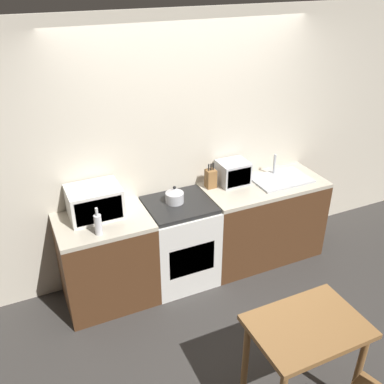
# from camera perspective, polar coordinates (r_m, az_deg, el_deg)

# --- Properties ---
(ground_plane) EXTENTS (16.00, 16.00, 0.00)m
(ground_plane) POSITION_cam_1_polar(r_m,az_deg,el_deg) (4.24, 5.12, -15.73)
(ground_plane) COLOR #33302D
(wall_back) EXTENTS (10.00, 0.06, 2.60)m
(wall_back) POSITION_cam_1_polar(r_m,az_deg,el_deg) (4.28, -0.84, 5.86)
(wall_back) COLOR beige
(wall_back) RESTS_ON ground_plane
(counter_left_run) EXTENTS (0.84, 0.62, 0.90)m
(counter_left_run) POSITION_cam_1_polar(r_m,az_deg,el_deg) (4.17, -11.26, -8.97)
(counter_left_run) COLOR #4C2D19
(counter_left_run) RESTS_ON ground_plane
(counter_right_run) EXTENTS (1.30, 0.62, 0.90)m
(counter_right_run) POSITION_cam_1_polar(r_m,az_deg,el_deg) (4.74, 9.22, -3.73)
(counter_right_run) COLOR #4C2D19
(counter_right_run) RESTS_ON ground_plane
(stove_range) EXTENTS (0.65, 0.62, 0.90)m
(stove_range) POSITION_cam_1_polar(r_m,az_deg,el_deg) (4.34, -1.66, -6.67)
(stove_range) COLOR silver
(stove_range) RESTS_ON ground_plane
(kettle) EXTENTS (0.18, 0.18, 0.18)m
(kettle) POSITION_cam_1_polar(r_m,az_deg,el_deg) (4.08, -2.33, -0.46)
(kettle) COLOR #B7B7BC
(kettle) RESTS_ON stove_range
(microwave) EXTENTS (0.47, 0.36, 0.28)m
(microwave) POSITION_cam_1_polar(r_m,az_deg,el_deg) (3.93, -12.86, -1.30)
(microwave) COLOR silver
(microwave) RESTS_ON counter_left_run
(bottle) EXTENTS (0.06, 0.06, 0.25)m
(bottle) POSITION_cam_1_polar(r_m,az_deg,el_deg) (3.69, -12.41, -4.20)
(bottle) COLOR silver
(bottle) RESTS_ON counter_left_run
(knife_block) EXTENTS (0.10, 0.10, 0.26)m
(knife_block) POSITION_cam_1_polar(r_m,az_deg,el_deg) (4.35, 2.51, 1.83)
(knife_block) COLOR brown
(knife_block) RESTS_ON counter_right_run
(toaster_oven) EXTENTS (0.30, 0.27, 0.24)m
(toaster_oven) POSITION_cam_1_polar(r_m,az_deg,el_deg) (4.43, 5.50, 2.58)
(toaster_oven) COLOR #ADAFB5
(toaster_oven) RESTS_ON counter_right_run
(sink_basin) EXTENTS (0.60, 0.40, 0.24)m
(sink_basin) POSITION_cam_1_polar(r_m,az_deg,el_deg) (4.62, 11.76, 1.76)
(sink_basin) COLOR #ADAFB5
(sink_basin) RESTS_ON counter_right_run
(dining_table) EXTENTS (0.80, 0.56, 0.75)m
(dining_table) POSITION_cam_1_polar(r_m,az_deg,el_deg) (3.26, 14.93, -18.24)
(dining_table) COLOR brown
(dining_table) RESTS_ON ground_plane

